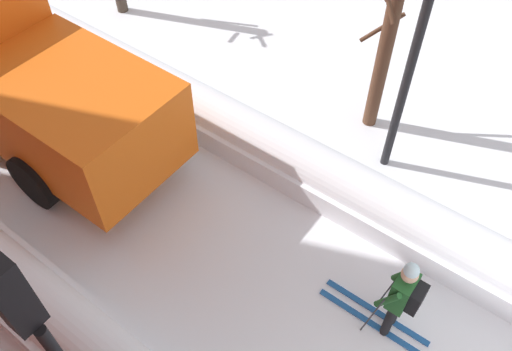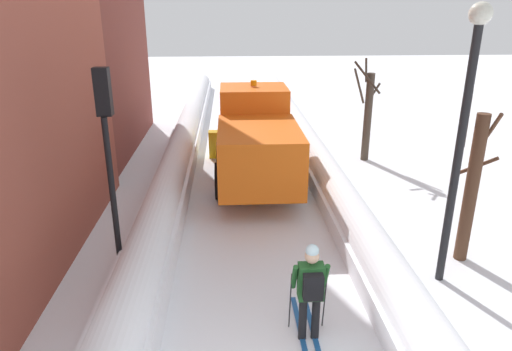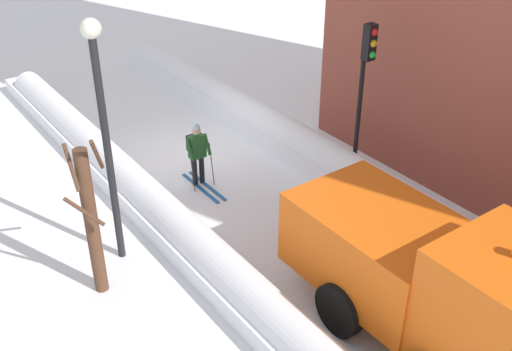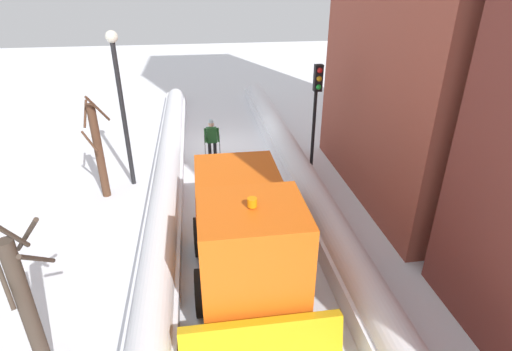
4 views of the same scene
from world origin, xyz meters
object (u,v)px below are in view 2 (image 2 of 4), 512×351
at_px(bare_tree_mid, 367,114).
at_px(traffic_light_pole, 107,136).
at_px(street_lamp, 464,118).
at_px(skier, 311,288).
at_px(plow_truck, 256,140).
at_px(bare_tree_near, 472,186).

bearing_deg(bare_tree_mid, traffic_light_pole, -134.68).
bearing_deg(bare_tree_mid, street_lamp, -94.69).
bearing_deg(skier, street_lamp, 28.77).
bearing_deg(plow_truck, bare_tree_near, -48.66).
bearing_deg(bare_tree_mid, bare_tree_near, -88.62).
relative_size(skier, bare_tree_near, 0.48).
bearing_deg(street_lamp, traffic_light_pole, 174.67).
distance_m(street_lamp, bare_tree_near, 2.05).
distance_m(skier, bare_tree_near, 4.67).
bearing_deg(skier, plow_truck, 93.58).
bearing_deg(plow_truck, street_lamp, -58.58).
bearing_deg(street_lamp, bare_tree_near, 44.13).
height_order(plow_truck, skier, plow_truck).
distance_m(bare_tree_near, bare_tree_mid, 7.24).
distance_m(skier, traffic_light_pole, 4.76).
bearing_deg(skier, bare_tree_mid, 69.12).
relative_size(traffic_light_pole, bare_tree_near, 1.15).
relative_size(traffic_light_pole, bare_tree_mid, 1.17).
bearing_deg(plow_truck, bare_tree_mid, 28.82).
height_order(skier, street_lamp, street_lamp).
relative_size(traffic_light_pole, street_lamp, 0.79).
distance_m(traffic_light_pole, street_lamp, 6.72).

